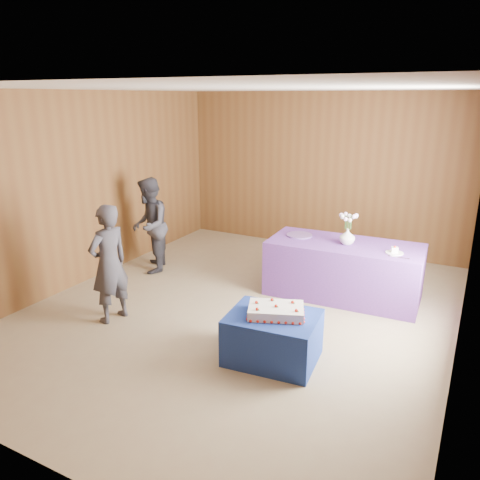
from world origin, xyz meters
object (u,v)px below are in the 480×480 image
Objects in this scene: serving_table at (343,270)px; guest_right at (150,225)px; guest_left at (109,264)px; sheet_cake at (276,311)px; vase at (347,237)px; cake_table at (273,337)px.

guest_right is at bearing -173.77° from serving_table.
sheet_cake is at bearing 101.71° from guest_left.
guest_right is at bearing -172.03° from vase.
cake_table is at bearing 101.33° from guest_left.
serving_table is at bearing 67.95° from guest_right.
guest_left reaches higher than serving_table.
vase is (0.03, -0.03, 0.48)m from serving_table.
sheet_cake is 3.20× the size of vase.
vase is 0.14× the size of guest_right.
sheet_cake is at bearing 31.06° from guest_right.
sheet_cake reaches higher than cake_table.
vase is at bearing 78.32° from cake_table.
cake_table is at bearing 30.62° from guest_right.
cake_table is 2.15m from guest_left.
guest_right reaches higher than guest_left.
sheet_cake is 0.46× the size of guest_right.
serving_table is 1.93m from sheet_cake.
sheet_cake is at bearing -97.23° from serving_table.
vase reaches higher than sheet_cake.
guest_right reaches higher than cake_table.
guest_right is (-2.93, -0.41, -0.13)m from vase.
vase is at bearing -49.05° from serving_table.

